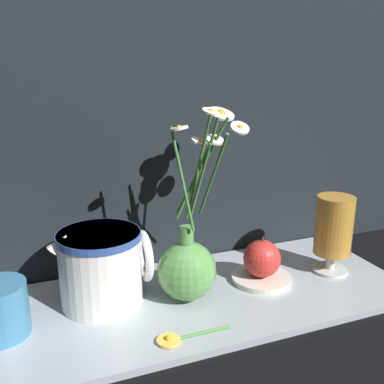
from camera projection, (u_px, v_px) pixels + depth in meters
ground_plane at (194, 302)px, 0.77m from camera, size 6.00×6.00×0.00m
shelf at (194, 299)px, 0.76m from camera, size 0.78×0.30×0.01m
vase_with_flowers at (187, 262)px, 0.74m from camera, size 0.17×0.13×0.33m
ceramic_pitcher at (102, 265)px, 0.72m from camera, size 0.17×0.14×0.14m
tea_glass at (334, 228)px, 0.83m from camera, size 0.07×0.07×0.16m
saucer_plate at (261, 278)px, 0.82m from camera, size 0.11×0.11×0.01m
orange_fruit at (262, 259)px, 0.80m from camera, size 0.07×0.07×0.08m
loose_daisy at (177, 338)px, 0.64m from camera, size 0.12×0.04×0.01m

